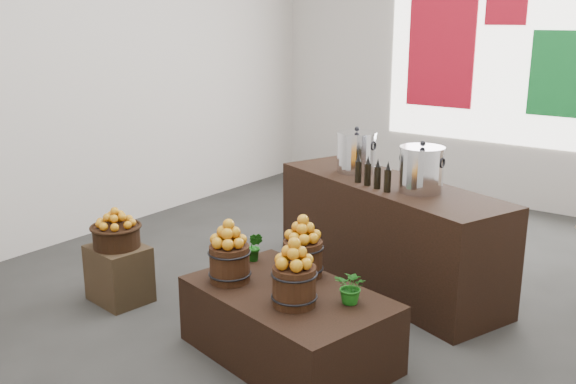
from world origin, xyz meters
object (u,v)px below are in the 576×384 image
Objects in this scene: display_table at (288,324)px; counter at (388,234)px; crate at (119,274)px; stock_pot_center at (421,171)px; wicker_basket at (116,237)px; stock_pot_left at (356,153)px.

display_table is 0.63× the size of counter.
stock_pot_center is at bearing 37.55° from crate.
wicker_basket is 0.17× the size of counter.
counter is 0.75m from stock_pot_center.
counter is (-0.05, 1.58, 0.22)m from display_table.
crate is 0.34× the size of display_table.
counter reaches higher than display_table.
stock_pot_left is 0.84m from stock_pot_center.
display_table is 4.04× the size of stock_pot_left.
stock_pot_center is at bearing 91.39° from display_table.
stock_pot_center is at bearing -20.54° from stock_pot_left.
wicker_basket is 1.08× the size of stock_pot_center.
stock_pot_center reaches higher than display_table.
wicker_basket is 2.27m from stock_pot_left.
display_table is 4.04× the size of stock_pot_center.
crate is 1.36× the size of stock_pot_center.
crate is at bearing -114.28° from counter.
counter reaches higher than wicker_basket.
crate is 0.21× the size of counter.
wicker_basket reaches higher than crate.
stock_pot_left is at bearing 159.46° from stock_pot_center.
stock_pot_center is at bearing 37.55° from wicker_basket.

